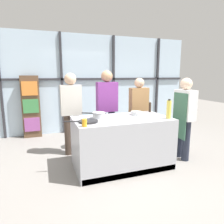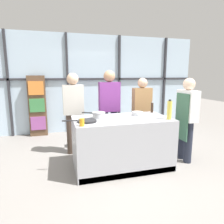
{
  "view_description": "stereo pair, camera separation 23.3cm",
  "coord_description": "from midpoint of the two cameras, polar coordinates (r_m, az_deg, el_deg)",
  "views": [
    {
      "loc": [
        -1.33,
        -3.21,
        1.65
      ],
      "look_at": [
        -0.15,
        0.1,
        1.0
      ],
      "focal_mm": 32.0,
      "sensor_mm": 36.0,
      "label": 1
    },
    {
      "loc": [
        -1.11,
        -3.28,
        1.65
      ],
      "look_at": [
        -0.15,
        0.1,
        1.0
      ],
      "focal_mm": 32.0,
      "sensor_mm": 36.0,
      "label": 2
    }
  ],
  "objects": [
    {
      "name": "frying_pan",
      "position": [
        3.26,
        -5.26,
        -2.56
      ],
      "size": [
        0.55,
        0.31,
        0.03
      ],
      "color": "#232326",
      "rests_on": "demo_island"
    },
    {
      "name": "spectator_center_left",
      "position": [
        4.33,
        0.78,
        1.85
      ],
      "size": [
        0.44,
        0.25,
        1.75
      ],
      "rotation": [
        0.0,
        0.0,
        3.14
      ],
      "color": "#232838",
      "rests_on": "ground_plane"
    },
    {
      "name": "bookshelf",
      "position": [
        5.74,
        -19.44,
        1.61
      ],
      "size": [
        0.46,
        0.19,
        1.64
      ],
      "color": "brown",
      "rests_on": "ground_plane"
    },
    {
      "name": "saucepan",
      "position": [
        3.54,
        -1.94,
        -0.82
      ],
      "size": [
        0.4,
        0.27,
        0.11
      ],
      "color": "silver",
      "rests_on": "demo_island"
    },
    {
      "name": "mixing_bowl",
      "position": [
        3.83,
        8.99,
        -0.36
      ],
      "size": [
        0.21,
        0.21,
        0.07
      ],
      "color": "silver",
      "rests_on": "demo_island"
    },
    {
      "name": "spectator_far_left",
      "position": [
        4.19,
        -9.37,
        1.02
      ],
      "size": [
        0.42,
        0.24,
        1.69
      ],
      "rotation": [
        0.0,
        0.0,
        3.14
      ],
      "color": "#47382D",
      "rests_on": "ground_plane"
    },
    {
      "name": "back_window_wall",
      "position": [
        5.98,
        -4.01,
        8.1
      ],
      "size": [
        6.4,
        0.1,
        2.8
      ],
      "color": "silver",
      "rests_on": "ground_plane"
    },
    {
      "name": "ground_plane",
      "position": [
        3.84,
        4.52,
        -15.02
      ],
      "size": [
        18.0,
        18.0,
        0.0
      ],
      "primitive_type": "plane",
      "color": "gray"
    },
    {
      "name": "juice_glass_near",
      "position": [
        2.99,
        -6.4,
        -2.95
      ],
      "size": [
        0.07,
        0.07,
        0.12
      ],
      "primitive_type": "cylinder",
      "color": "orange",
      "rests_on": "demo_island"
    },
    {
      "name": "spectator_center_right",
      "position": [
        4.62,
        9.95,
        0.99
      ],
      "size": [
        0.42,
        0.22,
        1.59
      ],
      "rotation": [
        0.0,
        0.0,
        3.14
      ],
      "color": "#47382D",
      "rests_on": "ground_plane"
    },
    {
      "name": "oil_bottle",
      "position": [
        3.59,
        17.89,
        0.54
      ],
      "size": [
        0.08,
        0.08,
        0.34
      ],
      "color": "#E0CC4C",
      "rests_on": "demo_island"
    },
    {
      "name": "white_plate",
      "position": [
        3.66,
        11.46,
        -1.43
      ],
      "size": [
        0.27,
        0.27,
        0.01
      ],
      "primitive_type": "cylinder",
      "color": "white",
      "rests_on": "demo_island"
    },
    {
      "name": "chef",
      "position": [
        4.07,
        22.08,
        -0.94
      ],
      "size": [
        0.23,
        0.45,
        1.6
      ],
      "rotation": [
        0.0,
        0.0,
        1.57
      ],
      "color": "#232838",
      "rests_on": "ground_plane"
    },
    {
      "name": "demo_island",
      "position": [
        3.67,
        4.61,
        -8.67
      ],
      "size": [
        1.71,
        0.94,
        0.9
      ],
      "color": "#A8AAB2",
      "rests_on": "ground_plane"
    },
    {
      "name": "pepper_grinder",
      "position": [
        4.16,
        12.97,
        1.28
      ],
      "size": [
        0.05,
        0.05,
        0.23
      ],
      "color": "#332319",
      "rests_on": "demo_island"
    }
  ]
}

